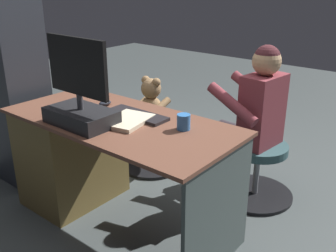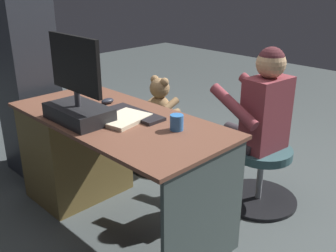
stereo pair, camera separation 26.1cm
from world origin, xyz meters
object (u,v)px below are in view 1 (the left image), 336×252
(computer_mouse, at_px, (105,103))
(office_chair_teddy, at_px, (152,140))
(cup, at_px, (184,122))
(visitor_chair, at_px, (257,168))
(desk, at_px, (81,153))
(tv_remote, at_px, (82,108))
(keyboard, at_px, (137,115))
(person, at_px, (251,110))
(teddy_bear, at_px, (152,100))
(monitor, at_px, (80,102))

(computer_mouse, distance_m, office_chair_teddy, 0.83)
(cup, distance_m, visitor_chair, 0.94)
(desk, xyz_separation_m, tv_remote, (-0.09, 0.02, 0.36))
(cup, bearing_deg, keyboard, 0.96)
(keyboard, bearing_deg, cup, -179.04)
(cup, xyz_separation_m, office_chair_teddy, (0.81, -0.64, -0.56))
(office_chair_teddy, relative_size, person, 0.50)
(cup, bearing_deg, person, -94.04)
(desk, height_order, teddy_bear, teddy_bear)
(teddy_bear, relative_size, visitor_chair, 0.65)
(office_chair_teddy, bearing_deg, tv_remote, 95.94)
(desk, bearing_deg, person, -135.54)
(tv_remote, height_order, teddy_bear, teddy_bear)
(keyboard, height_order, person, person)
(tv_remote, bearing_deg, keyboard, 171.74)
(computer_mouse, bearing_deg, monitor, 114.73)
(desk, xyz_separation_m, visitor_chair, (-0.95, -0.86, -0.16))
(desk, bearing_deg, tv_remote, 165.27)
(office_chair_teddy, bearing_deg, cup, 141.66)
(monitor, bearing_deg, office_chair_teddy, -73.25)
(teddy_bear, xyz_separation_m, visitor_chair, (-0.94, -0.09, -0.36))
(keyboard, relative_size, teddy_bear, 1.14)
(desk, height_order, keyboard, keyboard)
(keyboard, xyz_separation_m, visitor_chair, (-0.49, -0.75, -0.52))
(keyboard, relative_size, visitor_chair, 0.74)
(desk, distance_m, teddy_bear, 0.80)
(tv_remote, xyz_separation_m, visitor_chair, (-0.86, -0.88, -0.52))
(computer_mouse, distance_m, teddy_bear, 0.68)
(computer_mouse, relative_size, office_chair_teddy, 0.17)
(desk, distance_m, tv_remote, 0.37)
(person, bearing_deg, tv_remote, 48.22)
(keyboard, height_order, teddy_bear, teddy_bear)
(teddy_bear, bearing_deg, monitor, 106.56)
(desk, height_order, tv_remote, tv_remote)
(teddy_bear, bearing_deg, keyboard, 124.50)
(tv_remote, bearing_deg, computer_mouse, -138.61)
(computer_mouse, xyz_separation_m, office_chair_teddy, (0.14, -0.63, -0.53))
(keyboard, relative_size, office_chair_teddy, 0.73)
(office_chair_teddy, xyz_separation_m, teddy_bear, (0.00, -0.01, 0.36))
(desk, xyz_separation_m, office_chair_teddy, (-0.01, -0.76, -0.16))
(person, bearing_deg, desk, 44.46)
(visitor_chair, bearing_deg, cup, 79.99)
(monitor, relative_size, office_chair_teddy, 0.89)
(cup, xyz_separation_m, visitor_chair, (-0.13, -0.75, -0.56))
(desk, xyz_separation_m, keyboard, (-0.46, -0.11, 0.36))
(desk, bearing_deg, office_chair_teddy, -90.41)
(keyboard, bearing_deg, desk, 13.50)
(monitor, distance_m, teddy_bear, 1.04)
(desk, relative_size, cup, 16.71)
(cup, xyz_separation_m, teddy_bear, (0.81, -0.65, -0.19))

